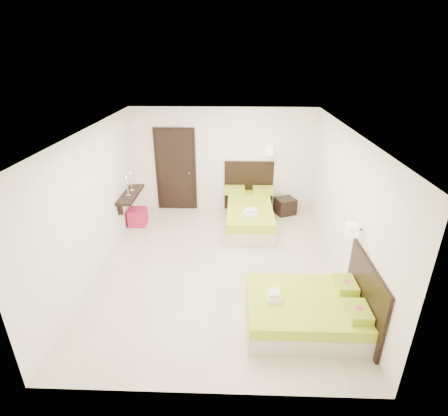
{
  "coord_description": "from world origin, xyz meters",
  "views": [
    {
      "loc": [
        0.31,
        -5.68,
        3.8
      ],
      "look_at": [
        0.1,
        0.3,
        1.1
      ],
      "focal_mm": 28.0,
      "sensor_mm": 36.0,
      "label": 1
    }
  ],
  "objects_px": {
    "nightstand": "(285,206)",
    "ottoman": "(138,217)",
    "bed_single": "(249,212)",
    "bed_double": "(310,310)"
  },
  "relations": [
    {
      "from": "bed_single",
      "to": "bed_double",
      "type": "relative_size",
      "value": 1.19
    },
    {
      "from": "bed_double",
      "to": "ottoman",
      "type": "relative_size",
      "value": 4.34
    },
    {
      "from": "bed_single",
      "to": "ottoman",
      "type": "bearing_deg",
      "value": -177.59
    },
    {
      "from": "nightstand",
      "to": "ottoman",
      "type": "height_order",
      "value": "nightstand"
    },
    {
      "from": "bed_double",
      "to": "ottoman",
      "type": "xyz_separation_m",
      "value": [
        -3.46,
        3.21,
        -0.06
      ]
    },
    {
      "from": "ottoman",
      "to": "bed_double",
      "type": "bearing_deg",
      "value": -42.88
    },
    {
      "from": "bed_single",
      "to": "ottoman",
      "type": "height_order",
      "value": "bed_single"
    },
    {
      "from": "bed_single",
      "to": "ottoman",
      "type": "xyz_separation_m",
      "value": [
        -2.65,
        -0.11,
        -0.11
      ]
    },
    {
      "from": "bed_double",
      "to": "ottoman",
      "type": "distance_m",
      "value": 4.72
    },
    {
      "from": "bed_single",
      "to": "nightstand",
      "type": "relative_size",
      "value": 4.46
    }
  ]
}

